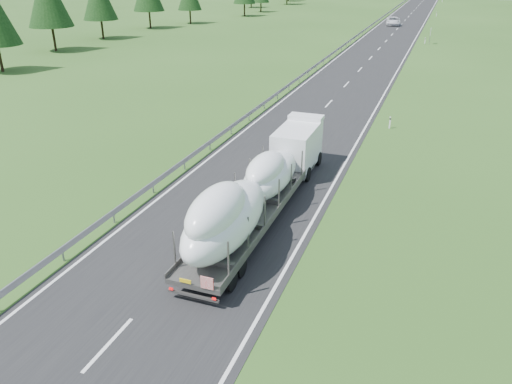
% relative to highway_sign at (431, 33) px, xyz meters
% --- Properties ---
extents(ground, '(400.00, 400.00, 0.00)m').
position_rel_highway_sign_xyz_m(ground, '(-7.20, -80.00, -1.81)').
color(ground, '#294D19').
rests_on(ground, ground).
extents(road_surface, '(10.00, 400.00, 0.02)m').
position_rel_highway_sign_xyz_m(road_surface, '(-7.20, 20.00, -1.80)').
color(road_surface, black).
rests_on(road_surface, ground).
extents(guardrail, '(0.10, 400.00, 0.76)m').
position_rel_highway_sign_xyz_m(guardrail, '(-12.50, 19.94, -1.21)').
color(guardrail, slate).
rests_on(guardrail, ground).
extents(marker_posts, '(0.13, 350.08, 1.00)m').
position_rel_highway_sign_xyz_m(marker_posts, '(-0.70, 75.00, -1.27)').
color(marker_posts, silver).
rests_on(marker_posts, ground).
extents(highway_sign, '(0.08, 0.90, 2.60)m').
position_rel_highway_sign_xyz_m(highway_sign, '(0.00, 0.00, 0.00)').
color(highway_sign, slate).
rests_on(highway_sign, ground).
extents(boat_truck, '(2.64, 17.82, 4.06)m').
position_rel_highway_sign_xyz_m(boat_truck, '(-5.38, -69.26, 0.27)').
color(boat_truck, white).
rests_on(boat_truck, ground).
extents(distant_van, '(3.49, 6.50, 1.74)m').
position_rel_highway_sign_xyz_m(distant_van, '(-8.77, 25.61, -0.94)').
color(distant_van, silver).
rests_on(distant_van, ground).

